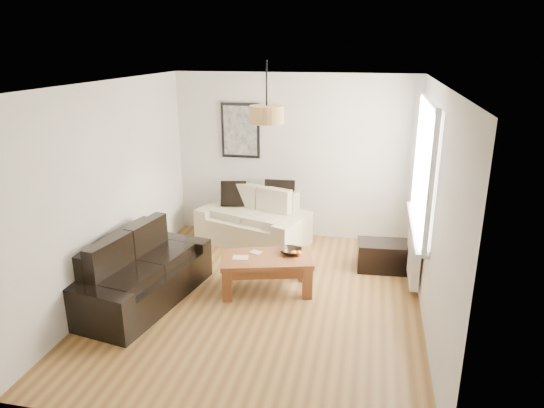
% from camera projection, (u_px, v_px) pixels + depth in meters
% --- Properties ---
extents(floor, '(4.50, 4.50, 0.00)m').
position_uv_depth(floor, '(262.00, 300.00, 6.02)').
color(floor, brown).
rests_on(floor, ground).
extents(ceiling, '(3.80, 4.50, 0.00)m').
position_uv_depth(ceiling, '(260.00, 83.00, 5.21)').
color(ceiling, white).
rests_on(ceiling, floor).
extents(wall_back, '(3.80, 0.04, 2.60)m').
position_uv_depth(wall_back, '(293.00, 157.00, 7.71)').
color(wall_back, silver).
rests_on(wall_back, floor).
extents(wall_front, '(3.80, 0.04, 2.60)m').
position_uv_depth(wall_front, '(191.00, 291.00, 3.52)').
color(wall_front, silver).
rests_on(wall_front, floor).
extents(wall_left, '(0.04, 4.50, 2.60)m').
position_uv_depth(wall_left, '(111.00, 190.00, 5.99)').
color(wall_left, silver).
rests_on(wall_left, floor).
extents(wall_right, '(0.04, 4.50, 2.60)m').
position_uv_depth(wall_right, '(433.00, 210.00, 5.24)').
color(wall_right, silver).
rests_on(wall_right, floor).
extents(window_bay, '(0.14, 1.90, 1.60)m').
position_uv_depth(window_bay, '(426.00, 166.00, 5.90)').
color(window_bay, white).
rests_on(window_bay, wall_right).
extents(radiator, '(0.10, 0.90, 0.52)m').
position_uv_depth(radiator, '(413.00, 258.00, 6.29)').
color(radiator, white).
rests_on(radiator, wall_right).
extents(poster, '(0.62, 0.04, 0.87)m').
position_uv_depth(poster, '(241.00, 131.00, 7.72)').
color(poster, black).
rests_on(poster, wall_back).
extents(pendant_shade, '(0.40, 0.40, 0.20)m').
position_uv_depth(pendant_shade, '(267.00, 114.00, 5.61)').
color(pendant_shade, tan).
rests_on(pendant_shade, ceiling).
extents(loveseat_cream, '(1.86, 1.39, 0.82)m').
position_uv_depth(loveseat_cream, '(253.00, 218.00, 7.66)').
color(loveseat_cream, beige).
rests_on(loveseat_cream, floor).
extents(sofa_leather, '(1.22, 1.99, 0.80)m').
position_uv_depth(sofa_leather, '(141.00, 270.00, 5.90)').
color(sofa_leather, black).
rests_on(sofa_leather, floor).
extents(coffee_table, '(1.26, 0.90, 0.46)m').
position_uv_depth(coffee_table, '(266.00, 273.00, 6.19)').
color(coffee_table, brown).
rests_on(coffee_table, floor).
extents(ottoman, '(0.72, 0.49, 0.40)m').
position_uv_depth(ottoman, '(383.00, 256.00, 6.79)').
color(ottoman, black).
rests_on(ottoman, floor).
extents(cushion_left, '(0.42, 0.20, 0.41)m').
position_uv_depth(cushion_left, '(234.00, 193.00, 7.82)').
color(cushion_left, black).
rests_on(cushion_left, loveseat_cream).
extents(cushion_right, '(0.47, 0.17, 0.46)m').
position_uv_depth(cushion_right, '(280.00, 195.00, 7.66)').
color(cushion_right, black).
rests_on(cushion_right, loveseat_cream).
extents(fruit_bowl, '(0.32, 0.32, 0.07)m').
position_uv_depth(fruit_bowl, '(291.00, 251.00, 6.19)').
color(fruit_bowl, black).
rests_on(fruit_bowl, coffee_table).
extents(orange_a, '(0.09, 0.09, 0.07)m').
position_uv_depth(orange_a, '(294.00, 253.00, 6.12)').
color(orange_a, orange).
rests_on(orange_a, fruit_bowl).
extents(orange_b, '(0.08, 0.08, 0.07)m').
position_uv_depth(orange_b, '(299.00, 253.00, 6.11)').
color(orange_b, orange).
rests_on(orange_b, fruit_bowl).
extents(orange_c, '(0.08, 0.08, 0.06)m').
position_uv_depth(orange_c, '(285.00, 252.00, 6.16)').
color(orange_c, orange).
rests_on(orange_c, fruit_bowl).
extents(papers, '(0.21, 0.16, 0.01)m').
position_uv_depth(papers, '(241.00, 257.00, 6.09)').
color(papers, silver).
rests_on(papers, coffee_table).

